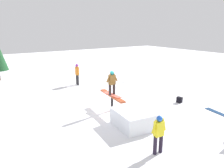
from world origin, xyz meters
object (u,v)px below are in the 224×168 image
Objects in this scene: bystander_orange at (77,73)px; loose_snowboard_white at (129,81)px; bystander_yellow at (159,132)px; loose_snowboard_navy at (217,112)px; backpack_on_snow at (179,100)px; rail_feature at (112,97)px; main_rider_on_rail at (112,83)px.

bystander_orange is 4.30m from loose_snowboard_white.
bystander_yellow is 5.50m from loose_snowboard_navy.
backpack_on_snow is (3.15, -4.94, -0.63)m from bystander_yellow.
bystander_orange is 9.97m from loose_snowboard_navy.
loose_snowboard_white is (-1.29, -4.00, -0.90)m from bystander_orange.
rail_feature is 1.50× the size of bystander_orange.
bystander_orange is 1.24× the size of loose_snowboard_navy.
main_rider_on_rail is 4.40m from backpack_on_snow.
loose_snowboard_navy is at bearing -97.02° from loose_snowboard_white.
bystander_yellow is (-4.31, 0.91, 0.07)m from rail_feature.
backpack_on_snow is (-1.17, -4.03, -0.56)m from rail_feature.
backpack_on_snow is at bearing -108.82° from main_rider_on_rail.
backpack_on_snow is (2.12, 0.40, 0.16)m from loose_snowboard_navy.
bystander_yellow is 5.89m from backpack_on_snow.
loose_snowboard_white is at bearing -117.15° from bystander_yellow.
main_rider_on_rail is at bearing 61.57° from backpack_on_snow.
loose_snowboard_white is 7.93m from loose_snowboard_navy.
backpack_on_snow is at bearing 34.78° from bystander_orange.
loose_snowboard_white is at bearing -173.31° from loose_snowboard_navy.
rail_feature reaches higher than backpack_on_snow.
bystander_yellow is (-10.25, 1.65, -0.11)m from bystander_orange.
bystander_orange is 7.86m from backpack_on_snow.
rail_feature is 4.23m from backpack_on_snow.
backpack_on_snow is at bearing -142.43° from bystander_yellow.
backpack_on_snow is (-7.10, -3.29, -0.74)m from bystander_orange.
loose_snowboard_navy is 3.85× the size of backpack_on_snow.
loose_snowboard_white is 3.92× the size of backpack_on_snow.
main_rider_on_rail is 5.71m from loose_snowboard_navy.
bystander_orange is at bearing -9.71° from main_rider_on_rail.
bystander_orange reaches higher than rail_feature.
bystander_orange is 1.22× the size of loose_snowboard_white.
loose_snowboard_navy is 2.16m from backpack_on_snow.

